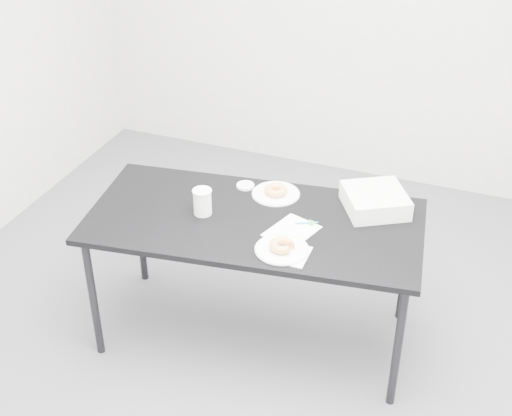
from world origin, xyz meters
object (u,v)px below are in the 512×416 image
(table, at_px, (254,228))
(scorecard, at_px, (292,231))
(pen, at_px, (307,223))
(plate_near, at_px, (282,249))
(donut_far, at_px, (276,190))
(coffee_cup, at_px, (202,202))
(donut_near, at_px, (282,245))
(plate_far, at_px, (276,194))
(bakery_box, at_px, (375,201))

(table, relative_size, scorecard, 7.11)
(pen, relative_size, plate_near, 0.45)
(scorecard, distance_m, donut_far, 0.36)
(coffee_cup, bearing_deg, donut_far, 47.46)
(donut_near, xyz_separation_m, plate_far, (-0.20, 0.47, -0.03))
(scorecard, distance_m, pen, 0.10)
(scorecard, xyz_separation_m, donut_near, (0.01, -0.17, 0.03))
(donut_near, distance_m, plate_far, 0.51)
(plate_far, distance_m, bakery_box, 0.53)
(table, distance_m, pen, 0.27)
(table, relative_size, coffee_cup, 12.80)
(coffee_cup, bearing_deg, plate_near, -18.42)
(plate_near, xyz_separation_m, donut_far, (-0.20, 0.47, 0.02))
(plate_near, height_order, bakery_box, bakery_box)
(table, bearing_deg, pen, 3.26)
(plate_near, height_order, coffee_cup, coffee_cup)
(scorecard, distance_m, plate_near, 0.17)
(plate_near, relative_size, coffee_cup, 1.85)
(plate_far, relative_size, coffee_cup, 1.84)
(donut_far, height_order, coffee_cup, coffee_cup)
(scorecard, distance_m, plate_far, 0.36)
(plate_near, bearing_deg, donut_far, 112.97)
(donut_far, bearing_deg, scorecard, -57.51)
(donut_near, bearing_deg, donut_far, 112.97)
(plate_far, xyz_separation_m, donut_far, (0.00, 0.00, 0.02))
(donut_near, relative_size, coffee_cup, 0.87)
(pen, xyz_separation_m, donut_far, (-0.24, 0.21, 0.02))
(plate_near, bearing_deg, table, 136.65)
(plate_near, bearing_deg, donut_near, -90.00)
(plate_near, distance_m, donut_far, 0.51)
(table, height_order, bakery_box, bakery_box)
(scorecard, height_order, donut_far, donut_far)
(donut_near, height_order, coffee_cup, coffee_cup)
(bakery_box, bearing_deg, pen, -167.85)
(plate_far, height_order, donut_far, donut_far)
(pen, height_order, coffee_cup, coffee_cup)
(table, distance_m, plate_far, 0.27)
(table, xyz_separation_m, pen, (0.26, 0.05, 0.06))
(plate_near, height_order, donut_far, donut_far)
(scorecard, relative_size, pen, 2.15)
(donut_near, distance_m, coffee_cup, 0.51)
(donut_near, height_order, donut_far, donut_near)
(table, relative_size, pen, 15.31)
(coffee_cup, bearing_deg, donut_near, -18.42)
(pen, bearing_deg, donut_far, 113.10)
(plate_far, bearing_deg, scorecard, -57.51)
(pen, bearing_deg, plate_far, 113.10)
(coffee_cup, height_order, bakery_box, coffee_cup)
(table, bearing_deg, donut_near, -51.04)
(scorecard, bearing_deg, coffee_cup, -161.12)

